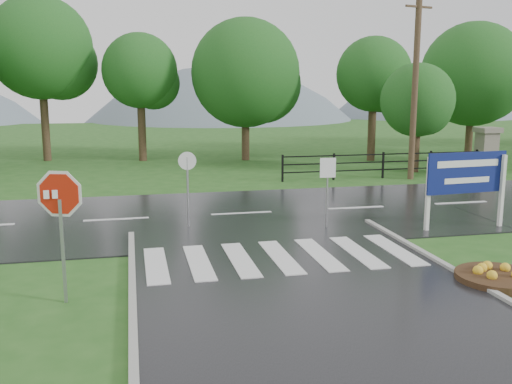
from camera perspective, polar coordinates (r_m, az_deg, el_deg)
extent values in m
plane|color=#27581D|center=(9.60, 10.42, -15.30)|extent=(120.00, 120.00, 0.00)
cube|color=black|center=(18.73, -1.45, -2.27)|extent=(90.00, 8.00, 0.04)
cube|color=silver|center=(13.57, -9.96, -7.18)|extent=(0.50, 2.80, 0.02)
cube|color=silver|center=(13.64, -5.74, -6.98)|extent=(0.50, 2.80, 0.02)
cube|color=silver|center=(13.79, -1.58, -6.74)|extent=(0.50, 2.80, 0.02)
cube|color=silver|center=(14.00, 2.47, -6.48)|extent=(0.50, 2.80, 0.02)
cube|color=silver|center=(14.28, 6.38, -6.19)|extent=(0.50, 2.80, 0.02)
cube|color=silver|center=(14.62, 10.11, -5.89)|extent=(0.50, 2.80, 0.02)
cube|color=silver|center=(15.02, 13.65, -5.58)|extent=(0.50, 2.80, 0.02)
cube|color=gray|center=(29.22, 22.02, 3.59)|extent=(0.80, 0.80, 2.00)
cube|color=#6B6659|center=(29.12, 22.17, 5.77)|extent=(1.00, 1.00, 0.24)
cube|color=black|center=(26.69, 12.57, 2.21)|extent=(9.50, 0.05, 0.05)
cube|color=black|center=(26.65, 12.60, 2.96)|extent=(9.50, 0.05, 0.05)
cube|color=black|center=(26.60, 12.63, 3.70)|extent=(9.50, 0.05, 0.05)
cube|color=black|center=(25.04, 2.67, 2.38)|extent=(0.08, 0.08, 1.20)
cube|color=black|center=(28.98, 21.15, 2.80)|extent=(0.08, 0.08, 1.20)
sphere|color=slate|center=(76.88, -3.36, -5.65)|extent=(48.00, 48.00, 48.00)
sphere|color=slate|center=(84.67, 15.67, -1.50)|extent=(36.00, 36.00, 36.00)
cube|color=#939399|center=(11.62, -18.74, -5.66)|extent=(0.06, 0.06, 2.05)
cylinder|color=white|center=(11.38, -19.07, -0.17)|extent=(1.17, 0.42, 1.23)
cylinder|color=red|center=(11.36, -19.08, -0.18)|extent=(1.02, 0.37, 1.07)
cube|color=silver|center=(17.07, 16.83, -0.26)|extent=(0.12, 0.12, 2.18)
cube|color=silver|center=(18.36, 23.38, 0.06)|extent=(0.12, 0.12, 2.18)
cube|color=navy|center=(17.59, 20.35, 1.82)|extent=(2.61, 0.30, 1.20)
cube|color=white|center=(17.53, 20.47, 2.69)|extent=(2.06, 0.19, 0.20)
cube|color=white|center=(17.59, 20.36, 1.11)|extent=(1.52, 0.14, 0.16)
cylinder|color=#332111|center=(13.44, 23.06, -7.93)|extent=(1.81, 1.81, 0.18)
cube|color=#939399|center=(16.78, 7.11, -0.40)|extent=(0.04, 0.04, 1.99)
cube|color=white|center=(16.63, 7.20, 2.42)|extent=(0.47, 0.04, 0.57)
cylinder|color=#939399|center=(16.88, -6.83, -0.09)|extent=(0.06, 0.06, 2.12)
cylinder|color=white|center=(16.72, -6.90, 3.11)|extent=(0.53, 0.11, 0.53)
cylinder|color=#473523|center=(26.48, 15.60, 9.99)|extent=(0.27, 0.27, 8.15)
cube|color=brown|center=(26.69, 15.98, 17.39)|extent=(1.42, 0.45, 0.09)
cylinder|color=#3D2B1C|center=(28.94, 15.63, 4.82)|extent=(0.45, 0.45, 2.91)
sphere|color=#19521A|center=(28.83, 15.84, 8.85)|extent=(3.54, 3.54, 3.54)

